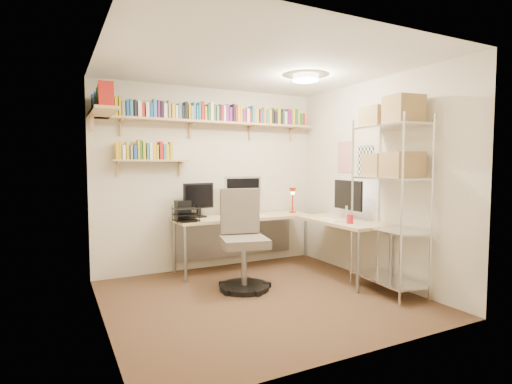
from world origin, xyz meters
TOP-DOWN VIEW (x-y plane):
  - ground at (0.00, 0.00)m, footprint 3.20×3.20m
  - room_shell at (0.00, 0.00)m, footprint 3.24×3.04m
  - wall_shelves at (-0.40, 1.30)m, footprint 3.12×1.09m
  - corner_desk at (0.49, 0.94)m, footprint 2.28×1.89m
  - office_chair at (-0.02, 0.41)m, footprint 0.62×0.64m
  - wire_rack at (1.36, -0.52)m, footprint 0.49×0.89m

SIDE VIEW (x-z plane):
  - ground at x=0.00m, z-range 0.00..0.00m
  - office_chair at x=-0.02m, z-range -0.09..1.07m
  - corner_desk at x=0.49m, z-range 0.09..1.37m
  - room_shell at x=0.00m, z-range 0.29..2.81m
  - wire_rack at x=1.36m, z-range 0.48..2.66m
  - wall_shelves at x=-0.40m, z-range 1.63..2.43m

